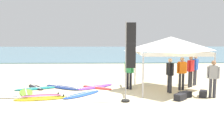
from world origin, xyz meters
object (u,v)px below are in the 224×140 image
at_px(surfboard_red, 97,87).
at_px(surfboard_black, 36,87).
at_px(person_orange, 182,71).
at_px(canopy_tent, 171,44).
at_px(banner_flag, 128,65).
at_px(person_grey, 213,76).
at_px(surfboard_white, 0,96).
at_px(person_blue, 195,68).
at_px(surfboard_purple, 95,87).
at_px(person_red, 191,69).
at_px(person_green, 129,71).
at_px(gear_bag_near_tent, 203,94).
at_px(surfboard_pink, 42,95).
at_px(surfboard_lime, 26,92).
at_px(surfboard_teal, 38,88).
at_px(gear_bag_by_pole, 180,97).
at_px(surfboard_blue, 82,94).
at_px(gear_bag_on_sand, 185,95).
at_px(surfboard_navy, 63,87).
at_px(person_black, 170,73).
at_px(surfboard_yellow, 42,98).

bearing_deg(surfboard_red, surfboard_black, 176.54).
bearing_deg(surfboard_red, person_orange, -8.11).
xyz_separation_m(canopy_tent, banner_flag, (-2.34, -2.33, -0.82)).
distance_m(surfboard_red, person_grey, 5.87).
relative_size(surfboard_white, person_blue, 1.17).
relative_size(surfboard_purple, person_red, 1.30).
bearing_deg(person_green, person_grey, -29.05).
relative_size(person_orange, gear_bag_near_tent, 2.85).
xyz_separation_m(surfboard_pink, banner_flag, (3.93, -1.13, 1.54)).
relative_size(canopy_tent, surfboard_lime, 1.46).
height_order(surfboard_purple, banner_flag, banner_flag).
bearing_deg(surfboard_pink, surfboard_teal, 109.69).
bearing_deg(gear_bag_by_pole, surfboard_red, 143.66).
bearing_deg(surfboard_blue, surfboard_red, 67.84).
distance_m(surfboard_white, gear_bag_on_sand, 8.45).
height_order(canopy_tent, surfboard_white, canopy_tent).
bearing_deg(gear_bag_near_tent, surfboard_lime, 172.88).
relative_size(surfboard_navy, gear_bag_by_pole, 3.88).
distance_m(surfboard_teal, gear_bag_near_tent, 8.35).
height_order(surfboard_blue, person_black, person_black).
height_order(person_green, person_black, same).
height_order(surfboard_teal, person_green, person_green).
xyz_separation_m(person_grey, gear_bag_near_tent, (-0.33, 0.22, -0.85)).
xyz_separation_m(surfboard_yellow, person_red, (7.45, 2.52, 0.95)).
bearing_deg(surfboard_white, surfboard_yellow, -11.52).
height_order(person_green, gear_bag_near_tent, person_green).
bearing_deg(gear_bag_on_sand, person_grey, -2.27).
bearing_deg(gear_bag_on_sand, surfboard_yellow, -179.01).
xyz_separation_m(surfboard_white, person_blue, (9.88, 2.71, 0.95)).
distance_m(gear_bag_by_pole, gear_bag_on_sand, 0.55).
relative_size(surfboard_blue, surfboard_navy, 0.93).
height_order(surfboard_purple, gear_bag_by_pole, gear_bag_by_pole).
height_order(surfboard_blue, surfboard_lime, same).
bearing_deg(surfboard_blue, person_orange, 11.75).
xyz_separation_m(surfboard_black, surfboard_purple, (3.23, -0.02, -0.00)).
bearing_deg(gear_bag_on_sand, surfboard_purple, 149.22).
xyz_separation_m(surfboard_yellow, person_green, (4.08, 2.07, 0.95)).
xyz_separation_m(person_green, gear_bag_near_tent, (3.28, -1.79, -0.85)).
distance_m(surfboard_black, person_orange, 7.80).
bearing_deg(surfboard_yellow, gear_bag_on_sand, 0.99).
distance_m(person_orange, banner_flag, 3.82).
height_order(canopy_tent, surfboard_black, canopy_tent).
bearing_deg(surfboard_purple, surfboard_navy, -177.58).
xyz_separation_m(surfboard_purple, gear_bag_on_sand, (4.17, -2.48, 0.10)).
height_order(surfboard_navy, surfboard_teal, same).
xyz_separation_m(canopy_tent, surfboard_pink, (-6.27, -1.20, -2.35)).
xyz_separation_m(person_orange, person_red, (0.69, 0.73, 0.00)).
xyz_separation_m(surfboard_black, surfboard_pink, (0.82, -2.05, -0.00)).
height_order(canopy_tent, banner_flag, banner_flag).
height_order(surfboard_navy, gear_bag_by_pole, gear_bag_by_pole).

